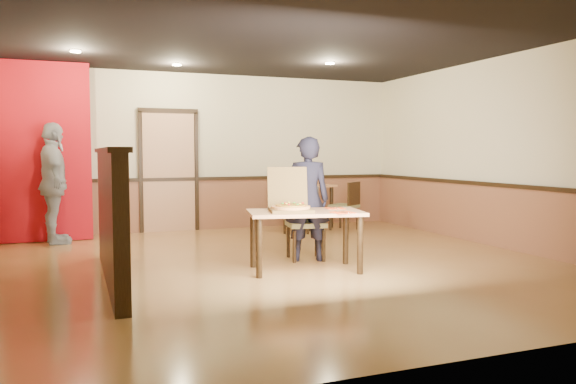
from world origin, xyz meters
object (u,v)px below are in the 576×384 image
Objects in this scene: main_table at (305,220)px; diner at (307,199)px; side_chair_left at (297,202)px; side_chair_right at (347,204)px; diner_chair at (305,220)px; pizza_box at (290,206)px; passerby at (54,183)px; condiment at (315,181)px; side_table at (309,194)px.

diner is (0.26, 0.55, 0.20)m from main_table.
side_chair_left reaches higher than side_chair_right.
side_chair_left reaches higher than diner_chair.
diner_chair is at bearing 99.68° from side_chair_left.
pizza_box is at bearing -115.25° from diner_chair.
passerby reaches higher than condiment.
main_table is at bearing 1.26° from pizza_box.
diner_chair is at bearing -136.64° from passerby.
diner_chair is 2.33m from side_chair_left.
pizza_box reaches higher than condiment.
condiment reaches higher than side_table.
side_table is at bearing -99.26° from side_chair_left.
main_table is 3.84m from side_table.
main_table is at bearing 20.85° from side_chair_right.
pizza_box is (-0.46, -0.66, 0.26)m from diner_chair.
passerby is at bearing -24.12° from diner.
side_table is 3.24m from diner.
diner_chair is at bearing 17.44° from side_chair_right.
side_chair_left is 1.03× the size of side_table.
pizza_box is at bearing 95.80° from side_chair_left.
passerby is 2.80× the size of pizza_box.
diner_chair is at bearing 78.68° from main_table.
diner is (-1.29, -2.96, 0.18)m from side_table.
side_chair_left is at bearing -92.92° from diner.
side_chair_right is 1.31× the size of pizza_box.
pizza_box is at bearing -117.73° from condiment.
diner_chair is 0.32m from diner.
main_table is 1.48× the size of side_chair_left.
diner_chair is 1.00× the size of side_table.
side_chair_right is (2.03, 2.91, -0.13)m from main_table.
side_table is 0.51× the size of passerby.
diner_chair is 3.97m from passerby.
side_table is at bearing 77.02° from main_table.
condiment is (-0.39, 0.58, 0.39)m from side_chair_right.
diner is at bearing 62.92° from pizza_box.
passerby reaches higher than side_chair_left.
diner is 0.86× the size of passerby.
side_table is at bearing 76.53° from pizza_box.
side_table is at bearing 75.22° from diner_chair.
diner is (-1.77, -2.36, 0.32)m from side_chair_right.
condiment is (0.58, 0.59, 0.34)m from side_chair_left.
side_chair_right reaches higher than main_table.
side_table is 0.27m from condiment.
passerby is at bearing 25.57° from side_chair_left.
pizza_box is (-0.43, -0.52, -0.02)m from diner.
main_table is 0.25m from pizza_box.
side_table is (1.54, 3.52, 0.01)m from main_table.
diner is (-0.03, -0.15, 0.28)m from diner_chair.
side_chair_left reaches higher than side_table.
passerby is at bearing -36.95° from side_chair_right.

